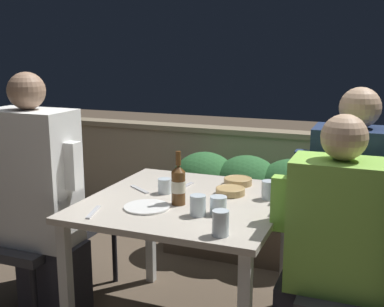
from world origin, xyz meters
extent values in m
cube|color=gray|center=(0.00, 1.51, 0.41)|extent=(9.00, 0.14, 0.82)
cube|color=gray|center=(0.00, 1.51, 0.84)|extent=(9.00, 0.18, 0.04)
cube|color=#BCB2A3|center=(0.00, 0.00, 0.72)|extent=(0.96, 0.98, 0.03)
cube|color=silver|center=(-0.43, -0.44, 0.35)|extent=(0.05, 0.05, 0.71)
cube|color=silver|center=(-0.43, 0.44, 0.35)|extent=(0.05, 0.05, 0.71)
cube|color=silver|center=(0.43, 0.44, 0.35)|extent=(0.05, 0.05, 0.71)
cube|color=brown|center=(0.03, 1.05, 0.14)|extent=(1.15, 0.36, 0.28)
ellipsoid|color=#2D6633|center=(-0.28, 1.05, 0.50)|extent=(0.52, 0.47, 0.49)
ellipsoid|color=#2D6633|center=(0.03, 1.05, 0.50)|extent=(0.52, 0.47, 0.49)
ellipsoid|color=#2D6633|center=(0.35, 1.05, 0.50)|extent=(0.52, 0.47, 0.49)
cube|color=#333338|center=(-0.85, -0.20, 0.45)|extent=(0.42, 0.42, 0.05)
cylinder|color=black|center=(-0.67, -0.38, 0.21)|extent=(0.03, 0.03, 0.42)
cylinder|color=black|center=(-1.03, -0.02, 0.21)|extent=(0.03, 0.03, 0.42)
cylinder|color=black|center=(-0.67, -0.02, 0.21)|extent=(0.03, 0.03, 0.42)
cube|color=#282833|center=(-0.68, -0.20, 0.24)|extent=(0.32, 0.23, 0.47)
cube|color=white|center=(-0.78, -0.20, 0.82)|extent=(0.45, 0.26, 0.71)
cube|color=white|center=(-0.53, -0.20, 0.91)|extent=(0.07, 0.07, 0.24)
sphere|color=#99755B|center=(-0.78, -0.20, 1.27)|extent=(0.19, 0.19, 0.19)
cube|color=#333338|center=(-0.82, 0.17, 0.45)|extent=(0.42, 0.42, 0.05)
cube|color=#333338|center=(-1.01, 0.17, 0.72)|extent=(0.06, 0.42, 0.50)
cylinder|color=black|center=(-1.00, -0.01, 0.21)|extent=(0.03, 0.03, 0.42)
cylinder|color=black|center=(-0.64, -0.01, 0.21)|extent=(0.03, 0.03, 0.42)
cylinder|color=black|center=(-1.00, 0.35, 0.21)|extent=(0.03, 0.03, 0.42)
cylinder|color=black|center=(-0.64, 0.35, 0.21)|extent=(0.03, 0.03, 0.42)
cube|color=#333338|center=(0.82, -0.15, 0.45)|extent=(0.42, 0.42, 0.05)
cube|color=#8CCC4C|center=(0.75, -0.15, 0.75)|extent=(0.40, 0.26, 0.56)
cube|color=#8CCC4C|center=(0.50, -0.15, 0.82)|extent=(0.07, 0.07, 0.24)
sphere|color=tan|center=(0.75, -0.15, 1.13)|extent=(0.19, 0.19, 0.19)
cube|color=#333338|center=(0.86, 0.19, 0.45)|extent=(0.42, 0.42, 0.05)
cylinder|color=black|center=(0.68, 0.37, 0.21)|extent=(0.03, 0.03, 0.42)
cube|color=#282833|center=(0.69, 0.19, 0.24)|extent=(0.28, 0.23, 0.47)
cube|color=navy|center=(0.79, 0.19, 0.80)|extent=(0.40, 0.26, 0.65)
cube|color=navy|center=(0.54, 0.19, 0.87)|extent=(0.07, 0.07, 0.24)
sphere|color=tan|center=(0.79, 0.19, 1.22)|extent=(0.19, 0.19, 0.19)
cylinder|color=brown|center=(-0.01, -0.09, 0.82)|extent=(0.07, 0.07, 0.16)
cylinder|color=beige|center=(-0.01, -0.09, 0.83)|extent=(0.07, 0.07, 0.06)
cone|color=brown|center=(-0.01, -0.09, 0.92)|extent=(0.07, 0.07, 0.03)
cylinder|color=brown|center=(-0.01, -0.09, 0.97)|extent=(0.03, 0.03, 0.07)
cylinder|color=white|center=(-0.12, -0.20, 0.74)|extent=(0.22, 0.22, 0.01)
cylinder|color=tan|center=(0.18, 0.15, 0.76)|extent=(0.15, 0.15, 0.04)
torus|color=tan|center=(0.18, 0.15, 0.77)|extent=(0.15, 0.15, 0.01)
cylinder|color=tan|center=(0.17, 0.35, 0.76)|extent=(0.16, 0.16, 0.04)
torus|color=tan|center=(0.17, 0.35, 0.77)|extent=(0.16, 0.16, 0.01)
cylinder|color=silver|center=(0.39, 0.15, 0.79)|extent=(0.07, 0.07, 0.09)
cylinder|color=silver|center=(0.14, -0.21, 0.79)|extent=(0.07, 0.07, 0.10)
cylinder|color=silver|center=(-0.14, 0.05, 0.78)|extent=(0.07, 0.07, 0.08)
cylinder|color=silver|center=(0.22, -0.15, 0.78)|extent=(0.08, 0.08, 0.08)
cylinder|color=silver|center=(0.31, -0.40, 0.79)|extent=(0.07, 0.07, 0.11)
cube|color=silver|center=(-0.09, 0.19, 0.74)|extent=(0.04, 0.17, 0.01)
cube|color=silver|center=(-0.29, 0.05, 0.74)|extent=(0.15, 0.11, 0.01)
cube|color=silver|center=(-0.32, -0.36, 0.74)|extent=(0.06, 0.17, 0.01)
camera|label=1|loc=(0.88, -2.15, 1.48)|focal=45.00mm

